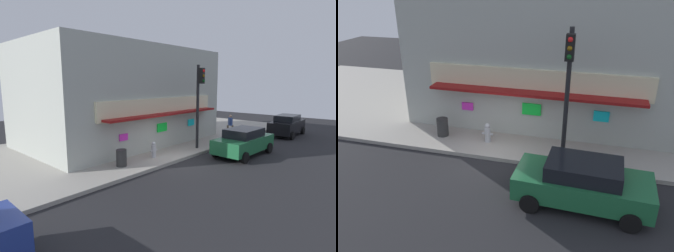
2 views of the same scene
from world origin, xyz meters
The scene contains 8 objects.
ground_plane centered at (0.00, 0.00, 0.00)m, with size 50.52×50.52×0.00m, color #232326.
sidewalk centered at (0.00, 5.67, 0.09)m, with size 33.68×11.34×0.17m, color #A39E93.
corner_building centered at (1.22, 6.29, 3.40)m, with size 12.87×8.78×6.46m.
traffic_light centered at (2.75, 0.67, 3.51)m, with size 0.32×0.58×5.21m.
fire_hydrant centered at (-0.66, 1.32, 0.60)m, with size 0.51×0.27×0.88m.
trash_can centered at (-2.88, 1.38, 0.59)m, with size 0.53×0.53×0.85m, color #2D2D2D.
potted_plant_by_doorway centered at (2.74, 2.90, 0.63)m, with size 0.55×0.55×0.88m.
parked_car_green centered at (3.68, -1.94, 0.84)m, with size 4.48×2.20×1.62m.
Camera 2 is at (3.71, -11.49, 7.03)m, focal length 35.86 mm.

